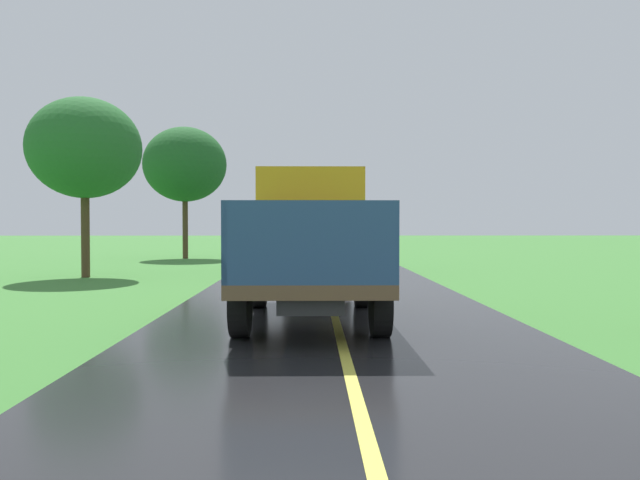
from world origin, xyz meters
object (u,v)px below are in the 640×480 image
banana_truck_far (317,232)px  banana_truck_near (312,240)px  roadside_tree_far_left (185,165)px  roadside_tree_mid_right (85,148)px

banana_truck_far → banana_truck_near: bearing=-91.0°
banana_truck_near → roadside_tree_far_left: size_ratio=0.85×
roadside_tree_far_left → banana_truck_far: bearing=-49.2°
banana_truck_near → banana_truck_far: 12.77m
roadside_tree_mid_right → roadside_tree_far_left: (1.01, 11.52, 0.57)m
banana_truck_far → roadside_tree_mid_right: size_ratio=0.97×
banana_truck_far → roadside_tree_far_left: 10.89m
banana_truck_near → roadside_tree_far_left: 21.87m
roadside_tree_mid_right → roadside_tree_far_left: size_ratio=0.88×
roadside_tree_mid_right → roadside_tree_far_left: 11.58m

